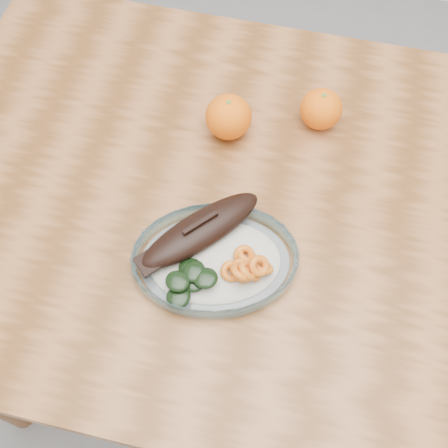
% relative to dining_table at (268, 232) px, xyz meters
% --- Properties ---
extents(ground, '(3.00, 3.00, 0.00)m').
position_rel_dining_table_xyz_m(ground, '(0.00, 0.00, -0.65)').
color(ground, slate).
rests_on(ground, ground).
extents(dining_table, '(1.20, 0.80, 0.75)m').
position_rel_dining_table_xyz_m(dining_table, '(0.00, 0.00, 0.00)').
color(dining_table, brown).
rests_on(dining_table, ground).
extents(plated_meal, '(0.56, 0.56, 0.08)m').
position_rel_dining_table_xyz_m(plated_meal, '(-0.07, -0.12, 0.12)').
color(plated_meal, white).
rests_on(plated_meal, dining_table).
extents(orange_left, '(0.08, 0.08, 0.08)m').
position_rel_dining_table_xyz_m(orange_left, '(-0.10, 0.13, 0.14)').
color(orange_left, '#F56305').
rests_on(orange_left, dining_table).
extents(orange_right, '(0.07, 0.07, 0.07)m').
position_rel_dining_table_xyz_m(orange_right, '(0.05, 0.18, 0.13)').
color(orange_right, '#F56305').
rests_on(orange_right, dining_table).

